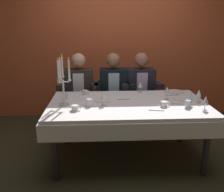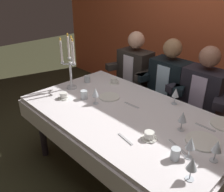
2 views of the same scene
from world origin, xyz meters
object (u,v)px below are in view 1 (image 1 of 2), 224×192
(wine_glass_3, at_px, (103,96))
(water_tumbler_2, at_px, (65,96))
(dining_table, at_px, (128,112))
(water_tumbler_1, at_px, (188,104))
(candelabra, at_px, (63,83))
(wine_glass_2, at_px, (140,84))
(seated_diner_2, at_px, (140,85))
(dinner_plate_2, at_px, (102,100))
(wine_glass_5, at_px, (206,100))
(wine_glass_4, at_px, (167,91))
(wine_glass_0, at_px, (199,94))
(wine_glass_1, at_px, (191,96))
(seated_diner_1, at_px, (113,86))
(coffee_cup_0, at_px, (85,93))
(coffee_cup_2, at_px, (164,104))
(coffee_cup_1, at_px, (75,108))
(dinner_plate_0, at_px, (175,92))
(dinner_plate_1, at_px, (182,99))
(water_tumbler_0, at_px, (89,103))
(seated_diner_0, at_px, (79,86))

(wine_glass_3, distance_m, water_tumbler_2, 0.55)
(dining_table, distance_m, water_tumbler_1, 0.71)
(candelabra, relative_size, water_tumbler_2, 7.93)
(wine_glass_2, bearing_deg, seated_diner_2, 80.06)
(dining_table, relative_size, seated_diner_2, 1.56)
(dinner_plate_2, bearing_deg, wine_glass_5, -19.46)
(dinner_plate_2, distance_m, wine_glass_4, 0.82)
(wine_glass_4, bearing_deg, dining_table, -167.02)
(wine_glass_4, xyz_separation_m, water_tumbler_2, (-1.28, 0.07, -0.08))
(candelabra, height_order, wine_glass_0, candelabra)
(wine_glass_1, distance_m, seated_diner_1, 1.33)
(wine_glass_4, xyz_separation_m, coffee_cup_0, (-1.04, 0.27, -0.09))
(wine_glass_2, distance_m, water_tumbler_2, 1.04)
(wine_glass_2, height_order, seated_diner_2, seated_diner_2)
(water_tumbler_1, relative_size, coffee_cup_0, 0.65)
(wine_glass_2, height_order, wine_glass_3, same)
(candelabra, distance_m, coffee_cup_2, 1.19)
(coffee_cup_1, xyz_separation_m, seated_diner_2, (0.91, 1.13, -0.03))
(candelabra, bearing_deg, wine_glass_0, 0.18)
(candelabra, relative_size, water_tumbler_1, 7.00)
(dinner_plate_0, bearing_deg, coffee_cup_0, -177.57)
(water_tumbler_1, relative_size, water_tumbler_2, 1.13)
(wine_glass_3, relative_size, coffee_cup_2, 1.24)
(dinner_plate_0, bearing_deg, wine_glass_3, -152.68)
(dinner_plate_2, relative_size, water_tumbler_2, 2.73)
(wine_glass_0, distance_m, coffee_cup_0, 1.45)
(coffee_cup_1, bearing_deg, coffee_cup_0, 83.10)
(dinner_plate_1, height_order, wine_glass_0, wine_glass_0)
(wine_glass_1, xyz_separation_m, water_tumbler_0, (-1.18, 0.03, -0.07))
(wine_glass_4, bearing_deg, dinner_plate_1, -6.88)
(candelabra, xyz_separation_m, coffee_cup_2, (1.16, -0.12, -0.24))
(candelabra, distance_m, water_tumbler_0, 0.38)
(coffee_cup_1, height_order, coffee_cup_2, same)
(candelabra, height_order, coffee_cup_2, candelabra)
(dinner_plate_2, relative_size, seated_diner_0, 0.17)
(seated_diner_0, bearing_deg, wine_glass_5, -38.92)
(wine_glass_3, height_order, wine_glass_4, same)
(seated_diner_2, bearing_deg, coffee_cup_2, -84.40)
(water_tumbler_0, height_order, coffee_cup_0, water_tumbler_0)
(wine_glass_0, height_order, water_tumbler_1, wine_glass_0)
(seated_diner_1, bearing_deg, wine_glass_3, -100.36)
(wine_glass_5, bearing_deg, dinner_plate_0, 98.12)
(candelabra, bearing_deg, wine_glass_5, -9.27)
(wine_glass_0, distance_m, coffee_cup_2, 0.47)
(wine_glass_1, bearing_deg, water_tumbler_1, -124.85)
(candelabra, relative_size, coffee_cup_0, 4.54)
(coffee_cup_2, bearing_deg, dinner_plate_0, 62.40)
(wine_glass_5, bearing_deg, wine_glass_0, 83.95)
(water_tumbler_0, bearing_deg, wine_glass_0, 2.75)
(wine_glass_3, relative_size, wine_glass_4, 1.00)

